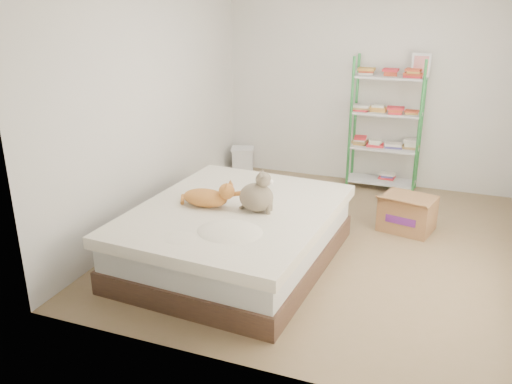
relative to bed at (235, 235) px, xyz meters
The scene contains 7 objects.
room 1.42m from the bed, 44.82° to the left, with size 3.81×4.21×2.61m.
bed is the anchor object (origin of this frame).
orange_cat 0.47m from the bed, behind, with size 0.52×0.28×0.21m, color orange, non-canonical shape.
grey_cat 0.51m from the bed, ahead, with size 0.28×0.34×0.39m, color gray, non-canonical shape.
shelf_unit 2.82m from the bed, 68.72° to the left, with size 0.90×0.36×1.74m.
cardboard_box 1.98m from the bed, 42.57° to the left, with size 0.62×0.62×0.44m.
white_bin 2.72m from the bed, 110.62° to the left, with size 0.38×0.36×0.36m.
Camera 1 is at (1.15, -4.97, 2.47)m, focal length 38.00 mm.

